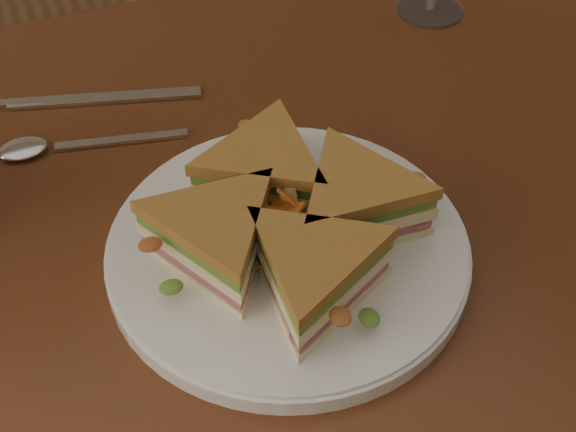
% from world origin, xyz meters
% --- Properties ---
extents(table, '(1.20, 0.80, 0.75)m').
position_xyz_m(table, '(0.00, 0.00, 0.65)').
color(table, '#3A1B0D').
rests_on(table, ground).
extents(plate, '(0.31, 0.31, 0.02)m').
position_xyz_m(plate, '(0.06, -0.06, 0.76)').
color(plate, white).
rests_on(plate, table).
extents(sandwich_wedges, '(0.26, 0.26, 0.06)m').
position_xyz_m(sandwich_wedges, '(0.06, -0.06, 0.80)').
color(sandwich_wedges, '#FBEEBA').
rests_on(sandwich_wedges, plate).
extents(crisps_mound, '(0.09, 0.09, 0.05)m').
position_xyz_m(crisps_mound, '(0.06, -0.06, 0.79)').
color(crisps_mound, '#C25D18').
rests_on(crisps_mound, plate).
extents(spoon, '(0.18, 0.06, 0.01)m').
position_xyz_m(spoon, '(-0.11, 0.16, 0.75)').
color(spoon, silver).
rests_on(spoon, table).
extents(knife, '(0.21, 0.07, 0.00)m').
position_xyz_m(knife, '(-0.05, 0.22, 0.75)').
color(knife, silver).
rests_on(knife, table).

